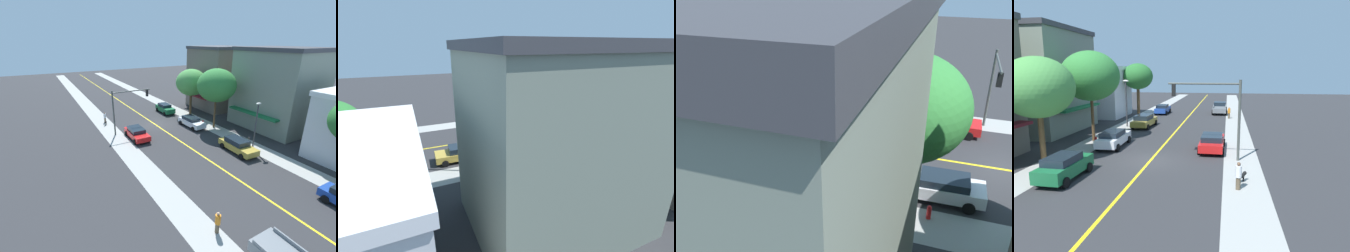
{
  "view_description": "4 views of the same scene",
  "coord_description": "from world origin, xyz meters",
  "views": [
    {
      "loc": [
        14.66,
        29.9,
        12.09
      ],
      "look_at": [
        1.46,
        6.64,
        2.13
      ],
      "focal_mm": 24.85,
      "sensor_mm": 36.0,
      "label": 1
    },
    {
      "loc": [
        -25.12,
        17.2,
        10.99
      ],
      "look_at": [
        -0.56,
        6.37,
        1.51
      ],
      "focal_mm": 24.86,
      "sensor_mm": 36.0,
      "label": 2
    },
    {
      "loc": [
        -20.49,
        3.46,
        11.54
      ],
      "look_at": [
        -1.36,
        9.96,
        2.08
      ],
      "focal_mm": 37.11,
      "sensor_mm": 36.0,
      "label": 3
    },
    {
      "loc": [
        5.58,
        -20.72,
        6.61
      ],
      "look_at": [
        1.72,
        4.44,
        1.86
      ],
      "focal_mm": 31.63,
      "sensor_mm": 36.0,
      "label": 4
    }
  ],
  "objects": [
    {
      "name": "street_tree_right_corner",
      "position": [
        -7.62,
        -1.61,
        5.45
      ],
      "size": [
        5.1,
        5.1,
        7.64
      ],
      "color": "brown",
      "rests_on": "ground"
    },
    {
      "name": "corner_shop_building",
      "position": [
        -14.77,
        9.3,
        5.61
      ],
      "size": [
        9.27,
        10.56,
        11.19
      ],
      "rotation": [
        0.0,
        0.0,
        -1.57
      ],
      "color": "gray",
      "rests_on": "ground"
    },
    {
      "name": "road_centerline_stripe",
      "position": [
        0.0,
        0.0,
        0.0
      ],
      "size": [
        0.2,
        126.0,
        0.0
      ],
      "primitive_type": "cube",
      "color": "yellow",
      "rests_on": "ground"
    },
    {
      "name": "gold_sedan_left_curb",
      "position": [
        -4.14,
        12.9,
        0.8
      ],
      "size": [
        2.27,
        4.81,
        1.52
      ],
      "rotation": [
        0.0,
        0.0,
        1.52
      ],
      "color": "#B29338",
      "rests_on": "ground"
    },
    {
      "name": "fire_hydrant",
      "position": [
        -6.11,
        3.9,
        0.38
      ],
      "size": [
        0.44,
        0.24,
        0.76
      ],
      "color": "red",
      "rests_on": "ground"
    },
    {
      "name": "traffic_light_mast",
      "position": [
        4.78,
        1.03,
        4.12
      ],
      "size": [
        5.37,
        0.32,
        6.0
      ],
      "rotation": [
        0.0,
        0.0,
        3.14
      ],
      "color": "#474C47",
      "rests_on": "ground"
    },
    {
      "name": "pale_office_building",
      "position": [
        -14.78,
        20.55,
        3.65
      ],
      "size": [
        11.23,
        7.39,
        7.28
      ],
      "rotation": [
        0.0,
        0.0,
        -1.57
      ],
      "color": "silver",
      "rests_on": "ground"
    },
    {
      "name": "street_lamp",
      "position": [
        -6.38,
        13.18,
        3.51
      ],
      "size": [
        0.7,
        0.36,
        5.57
      ],
      "color": "#38383D",
      "rests_on": "ground"
    },
    {
      "name": "pedestrian_orange_shirt",
      "position": [
        5.87,
        21.01,
        0.86
      ],
      "size": [
        0.37,
        0.37,
        1.64
      ],
      "rotation": [
        0.0,
        0.0,
        4.05
      ],
      "color": "brown",
      "rests_on": "ground"
    },
    {
      "name": "red_sedan_right_curb",
      "position": [
        4.41,
        3.63,
        0.75
      ],
      "size": [
        2.17,
        4.77,
        1.38
      ],
      "rotation": [
        0.0,
        0.0,
        1.56
      ],
      "color": "red",
      "rests_on": "ground"
    },
    {
      "name": "ground_plane",
      "position": [
        0.0,
        0.0,
        0.0
      ],
      "size": [
        140.0,
        140.0,
        0.0
      ],
      "primitive_type": "plane",
      "color": "#2D2D30"
    },
    {
      "name": "green_sedan_left_curb",
      "position": [
        -4.27,
        -4.52,
        0.82
      ],
      "size": [
        2.01,
        4.3,
        1.55
      ],
      "rotation": [
        0.0,
        0.0,
        1.55
      ],
      "color": "#196638",
      "rests_on": "ground"
    },
    {
      "name": "parking_meter",
      "position": [
        -6.2,
        12.67,
        0.85
      ],
      "size": [
        0.12,
        0.18,
        1.28
      ],
      "color": "#4C4C51",
      "rests_on": "ground"
    },
    {
      "name": "grey_pickup_truck",
      "position": [
        4.41,
        26.36,
        0.87
      ],
      "size": [
        2.32,
        5.99,
        1.69
      ],
      "rotation": [
        0.0,
        0.0,
        1.58
      ],
      "color": "slate",
      "rests_on": "ground"
    },
    {
      "name": "blue_sedan_left_curb",
      "position": [
        -4.38,
        24.24,
        0.77
      ],
      "size": [
        1.97,
        4.28,
        1.44
      ],
      "rotation": [
        0.0,
        0.0,
        1.56
      ],
      "color": "#1E429E",
      "rests_on": "ground"
    },
    {
      "name": "pedestrian_white_shirt",
      "position": [
        6.32,
        -4.61,
        0.84
      ],
      "size": [
        0.36,
        0.36,
        1.6
      ],
      "rotation": [
        0.0,
        0.0,
        5.03
      ],
      "color": "brown",
      "rests_on": "ground"
    },
    {
      "name": "street_tree_left_far",
      "position": [
        -7.0,
        5.36,
        6.15
      ],
      "size": [
        5.4,
        5.4,
        8.45
      ],
      "color": "brown",
      "rests_on": "ground"
    },
    {
      "name": "sidewalk_left",
      "position": [
        -6.74,
        0.0,
        0.0
      ],
      "size": [
        2.6,
        126.0,
        0.01
      ],
      "primitive_type": "cube",
      "color": "#9E9E99",
      "rests_on": "ground"
    },
    {
      "name": "small_dog",
      "position": [
        6.59,
        -3.39,
        0.4
      ],
      "size": [
        0.63,
        0.75,
        0.6
      ],
      "rotation": [
        0.0,
        0.0,
        0.95
      ],
      "color": "black",
      "rests_on": "ground"
    },
    {
      "name": "street_tree_left_near",
      "position": [
        -7.64,
        22.15,
        5.78
      ],
      "size": [
        4.48,
        4.48,
        7.73
      ],
      "color": "brown",
      "rests_on": "ground"
    },
    {
      "name": "sidewalk_right",
      "position": [
        6.74,
        0.0,
        0.0
      ],
      "size": [
        2.6,
        126.0,
        0.01
      ],
      "primitive_type": "cube",
      "color": "#9E9E99",
      "rests_on": "ground"
    },
    {
      "name": "white_sedan_left_curb",
      "position": [
        -4.26,
        3.54,
        0.78
      ],
      "size": [
        2.06,
        4.72,
        1.45
      ],
      "rotation": [
        0.0,
        0.0,
        1.6
      ],
      "color": "silver",
      "rests_on": "ground"
    }
  ]
}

